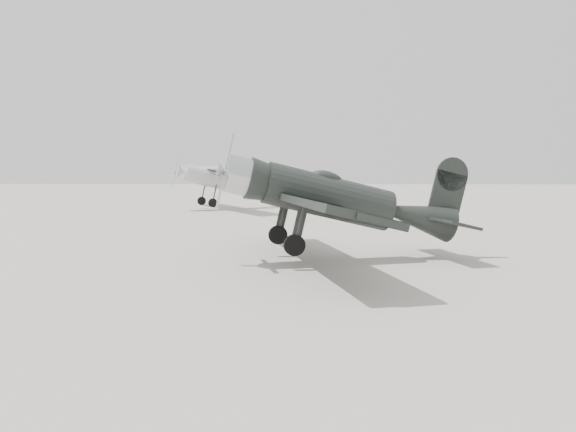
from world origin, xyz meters
The scene contains 3 objects.
ground centered at (0.00, 0.00, 0.00)m, with size 160.00×160.00×0.00m, color #ABA398.
lowwing_monoplane centered at (1.91, 1.41, 1.89)m, with size 8.02×11.07×3.56m.
highwing_monoplane centered at (-4.62, 22.97, 2.10)m, with size 9.13×11.25×3.36m.
Camera 1 is at (0.93, -15.95, 2.91)m, focal length 35.00 mm.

